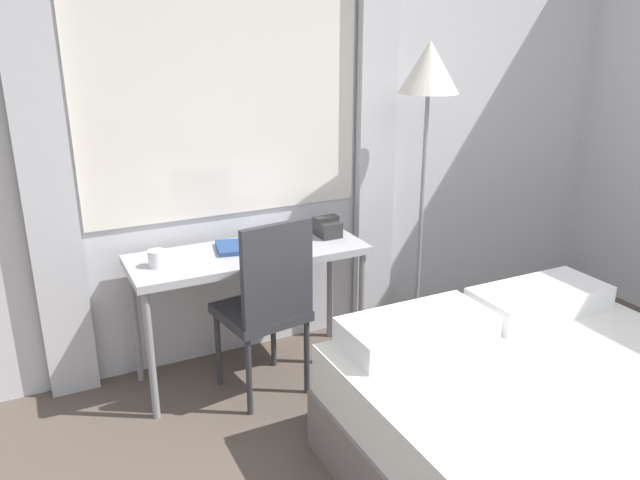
{
  "coord_description": "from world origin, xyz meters",
  "views": [
    {
      "loc": [
        -1.38,
        -0.6,
        1.84
      ],
      "look_at": [
        -0.13,
        1.91,
        0.87
      ],
      "focal_mm": 35.0,
      "sensor_mm": 36.0,
      "label": 1
    }
  ],
  "objects": [
    {
      "name": "wall_back_with_window",
      "position": [
        -0.04,
        2.62,
        1.35
      ],
      "size": [
        5.67,
        0.13,
        2.7
      ],
      "color": "silver",
      "rests_on": "ground_plane"
    },
    {
      "name": "desk",
      "position": [
        -0.35,
        2.31,
        0.65
      ],
      "size": [
        1.24,
        0.47,
        0.72
      ],
      "color": "#B2B2B7",
      "rests_on": "ground_plane"
    },
    {
      "name": "desk_chair",
      "position": [
        -0.35,
        2.06,
        0.54
      ],
      "size": [
        0.45,
        0.45,
        0.97
      ],
      "rotation": [
        0.0,
        0.0,
        0.15
      ],
      "color": "#333338",
      "rests_on": "ground_plane"
    },
    {
      "name": "bed",
      "position": [
        0.44,
        0.58,
        0.27
      ],
      "size": [
        1.59,
        2.07,
        0.65
      ],
      "color": "slate",
      "rests_on": "ground_plane"
    },
    {
      "name": "standing_lamp",
      "position": [
        0.68,
        2.23,
        1.5
      ],
      "size": [
        0.33,
        0.33,
        1.77
      ],
      "color": "#4C4C51",
      "rests_on": "ground_plane"
    },
    {
      "name": "telephone",
      "position": [
        0.13,
        2.36,
        0.77
      ],
      "size": [
        0.14,
        0.19,
        0.11
      ],
      "color": "#2D2D2D",
      "rests_on": "desk"
    },
    {
      "name": "book",
      "position": [
        -0.38,
        2.36,
        0.73
      ],
      "size": [
        0.29,
        0.26,
        0.02
      ],
      "rotation": [
        0.0,
        0.0,
        -0.2
      ],
      "color": "navy",
      "rests_on": "desk"
    },
    {
      "name": "mug",
      "position": [
        -0.83,
        2.3,
        0.76
      ],
      "size": [
        0.08,
        0.08,
        0.08
      ],
      "color": "white",
      "rests_on": "desk"
    }
  ]
}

